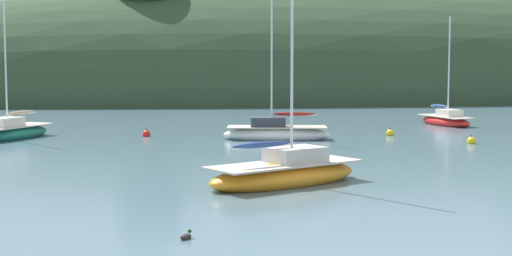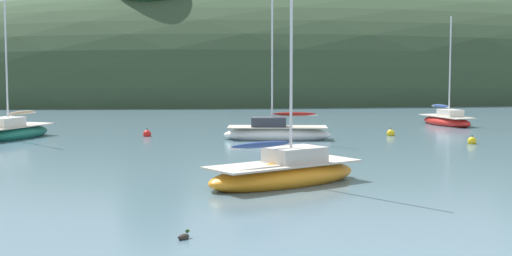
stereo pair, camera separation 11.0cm
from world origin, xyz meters
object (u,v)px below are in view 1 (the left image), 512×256
(mooring_buoy_inner, at_px, (390,133))
(mooring_buoy_channel, at_px, (146,134))
(sailboat_cream_ketch, at_px, (446,120))
(sailboat_red_portside, at_px, (276,133))
(sailboat_yellow_far, at_px, (286,173))
(mooring_buoy_outer, at_px, (471,141))
(sailboat_grey_yawl, at_px, (11,132))
(duck_lone_left, at_px, (186,237))

(mooring_buoy_inner, distance_m, mooring_buoy_channel, 13.26)
(sailboat_cream_ketch, relative_size, sailboat_red_portside, 0.90)
(sailboat_cream_ketch, xyz_separation_m, mooring_buoy_inner, (-5.89, -5.88, -0.20))
(sailboat_yellow_far, xyz_separation_m, mooring_buoy_outer, (11.59, 10.39, -0.25))
(sailboat_grey_yawl, bearing_deg, sailboat_red_portside, -11.28)
(duck_lone_left, bearing_deg, sailboat_yellow_far, 61.53)
(sailboat_red_portside, height_order, duck_lone_left, sailboat_red_portside)
(sailboat_yellow_far, bearing_deg, duck_lone_left, -118.47)
(sailboat_red_portside, xyz_separation_m, mooring_buoy_inner, (6.54, 0.94, -0.24))
(mooring_buoy_inner, xyz_separation_m, duck_lone_left, (-12.91, -22.04, -0.07))
(sailboat_red_portside, bearing_deg, sailboat_grey_yawl, 168.72)
(mooring_buoy_outer, distance_m, duck_lone_left, 23.28)
(sailboat_yellow_far, relative_size, duck_lone_left, 21.83)
(mooring_buoy_outer, relative_size, mooring_buoy_inner, 1.00)
(mooring_buoy_channel, bearing_deg, duck_lone_left, -89.48)
(sailboat_yellow_far, relative_size, sailboat_grey_yawl, 1.01)
(sailboat_red_portside, height_order, mooring_buoy_inner, sailboat_red_portside)
(sailboat_grey_yawl, bearing_deg, sailboat_cream_ketch, 8.95)
(sailboat_grey_yawl, relative_size, mooring_buoy_outer, 15.25)
(sailboat_cream_ketch, relative_size, mooring_buoy_outer, 13.04)
(mooring_buoy_inner, bearing_deg, duck_lone_left, -120.36)
(sailboat_red_portside, distance_m, mooring_buoy_outer, 9.77)
(sailboat_grey_yawl, height_order, mooring_buoy_inner, sailboat_grey_yawl)
(mooring_buoy_inner, xyz_separation_m, mooring_buoy_channel, (-13.13, 1.84, 0.00))
(sailboat_yellow_far, xyz_separation_m, sailboat_grey_yawl, (-11.08, 16.76, -0.01))
(mooring_buoy_inner, bearing_deg, sailboat_grey_yawl, 174.97)
(mooring_buoy_inner, bearing_deg, mooring_buoy_channel, 172.03)
(sailboat_cream_ketch, xyz_separation_m, mooring_buoy_channel, (-19.01, -4.04, -0.20))
(sailboat_cream_ketch, distance_m, mooring_buoy_channel, 19.44)
(mooring_buoy_inner, bearing_deg, mooring_buoy_outer, -61.37)
(sailboat_cream_ketch, height_order, sailboat_grey_yawl, sailboat_grey_yawl)
(sailboat_grey_yawl, distance_m, duck_lone_left, 24.90)
(sailboat_cream_ketch, xyz_separation_m, sailboat_red_portside, (-12.43, -6.82, 0.03))
(sailboat_red_portside, height_order, mooring_buoy_outer, sailboat_red_portside)
(sailboat_yellow_far, bearing_deg, mooring_buoy_channel, 103.50)
(sailboat_red_portside, distance_m, mooring_buoy_channel, 7.15)
(mooring_buoy_inner, relative_size, duck_lone_left, 1.42)
(sailboat_grey_yawl, bearing_deg, mooring_buoy_channel, 0.51)
(sailboat_cream_ketch, bearing_deg, duck_lone_left, -123.95)
(sailboat_yellow_far, height_order, mooring_buoy_outer, sailboat_yellow_far)
(mooring_buoy_inner, bearing_deg, sailboat_cream_ketch, 44.97)
(mooring_buoy_channel, bearing_deg, sailboat_red_portside, -22.88)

